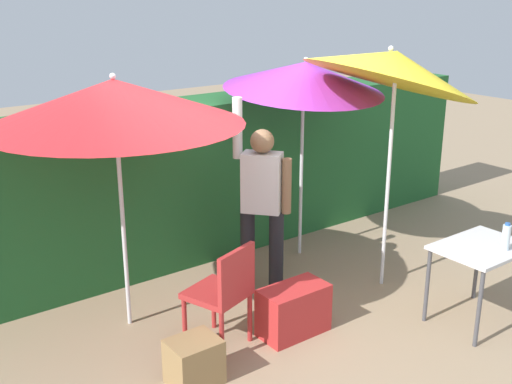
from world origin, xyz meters
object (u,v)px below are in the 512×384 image
Objects in this scene: umbrella_orange at (393,67)px; person_vendor at (262,199)px; crate_cardboard at (194,362)px; bottle_water at (506,237)px; cooler_box at (293,310)px; umbrella_rainbow at (114,102)px; umbrella_yellow at (305,76)px; chair_plastic at (224,290)px; folding_table at (482,255)px.

umbrella_orange reaches higher than person_vendor.
crate_cardboard is 1.55× the size of bottle_water.
person_vendor is at bearing 71.50° from cooler_box.
umbrella_rainbow reaches higher than crate_cardboard.
person_vendor is (-0.90, -0.47, -1.02)m from umbrella_yellow.
person_vendor is at bearing 36.13° from chair_plastic.
bottle_water reaches higher than crate_cardboard.
person_vendor is 2.14m from bottle_water.
bottle_water is (2.54, -1.94, -1.13)m from umbrella_rainbow.
cooler_box is (0.59, -0.17, -0.30)m from chair_plastic.
chair_plastic is 0.63m from crate_cardboard.
umbrella_yellow is 2.46m from folding_table.
person_vendor is 1.14m from chair_plastic.
umbrella_rainbow is 1.72m from chair_plastic.
umbrella_yellow is 5.86× the size of crate_cardboard.
person_vendor reaches higher than bottle_water.
umbrella_rainbow is at bearing 89.96° from crate_cardboard.
umbrella_orange reaches higher than umbrella_rainbow.
chair_plastic is 2.24m from folding_table.
folding_table is 0.27m from bottle_water.
umbrella_rainbow is at bearing 171.74° from person_vendor.
umbrella_yellow is 2.44m from cooler_box.
umbrella_rainbow reaches higher than chair_plastic.
person_vendor is 2.35× the size of folding_table.
umbrella_rainbow reaches higher than bottle_water.
bottle_water is at bearing -37.41° from umbrella_rainbow.
umbrella_orange is 10.54× the size of bottle_water.
chair_plastic is (-0.85, -0.62, -0.42)m from person_vendor.
cooler_box is at bearing -43.27° from umbrella_rainbow.
umbrella_yellow is 3.15m from crate_cardboard.
cooler_box is 1.59× the size of crate_cardboard.
folding_table reaches higher than crate_cardboard.
bottle_water is at bearing -81.57° from umbrella_orange.
umbrella_orange is at bearing 1.96° from chair_plastic.
umbrella_orange is 3.09m from crate_cardboard.
umbrella_rainbow is 1.00× the size of umbrella_yellow.
umbrella_orange is at bearing -27.96° from person_vendor.
umbrella_rainbow is 3.70× the size of cooler_box.
umbrella_rainbow is 3.33m from folding_table.
crate_cardboard is at bearing -174.21° from cooler_box.
cooler_box is at bearing 5.79° from crate_cardboard.
chair_plastic is at bearing 151.51° from bottle_water.
umbrella_rainbow is 3.39m from bottle_water.
person_vendor is at bearing 126.01° from folding_table.
person_vendor reaches higher than crate_cardboard.
chair_plastic is at bearing 163.69° from cooler_box.
person_vendor is 1.99m from folding_table.
umbrella_yellow is (2.21, 0.27, -0.01)m from umbrella_rainbow.
crate_cardboard is (-1.31, -0.90, -0.76)m from person_vendor.
folding_table is at bearing -84.11° from umbrella_orange.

